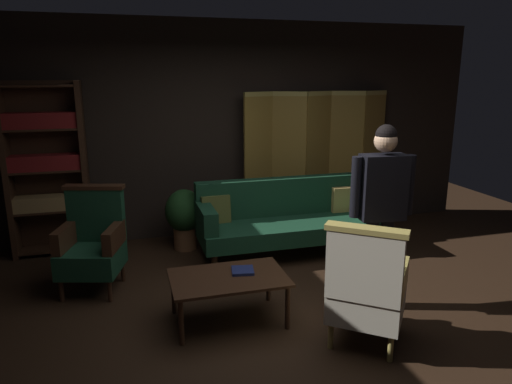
% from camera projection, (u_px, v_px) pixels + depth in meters
% --- Properties ---
extents(ground_plane, '(10.00, 10.00, 0.00)m').
position_uv_depth(ground_plane, '(280.00, 314.00, 4.25)').
color(ground_plane, black).
extents(back_wall, '(7.20, 0.10, 2.80)m').
position_uv_depth(back_wall, '(222.00, 130.00, 6.20)').
color(back_wall, black).
rests_on(back_wall, ground_plane).
extents(folding_screen, '(2.13, 0.24, 1.90)m').
position_uv_depth(folding_screen, '(317.00, 159.00, 6.43)').
color(folding_screen, olive).
rests_on(folding_screen, ground_plane).
extents(bookshelf, '(0.90, 0.32, 2.05)m').
position_uv_depth(bookshelf, '(47.00, 167.00, 5.47)').
color(bookshelf, '#382114').
rests_on(bookshelf, ground_plane).
extents(velvet_couch, '(2.12, 0.78, 0.88)m').
position_uv_depth(velvet_couch, '(285.00, 216.00, 5.64)').
color(velvet_couch, '#382114').
rests_on(velvet_couch, ground_plane).
extents(coffee_table, '(1.00, 0.64, 0.42)m').
position_uv_depth(coffee_table, '(229.00, 281.00, 4.05)').
color(coffee_table, '#382114').
rests_on(coffee_table, ground_plane).
extents(armchair_gilt_accent, '(0.81, 0.81, 1.04)m').
position_uv_depth(armchair_gilt_accent, '(366.00, 288.00, 3.67)').
color(armchair_gilt_accent, tan).
rests_on(armchair_gilt_accent, ground_plane).
extents(armchair_wing_left, '(0.72, 0.71, 1.04)m').
position_uv_depth(armchair_wing_left, '(93.00, 243.00, 4.65)').
color(armchair_wing_left, '#382114').
rests_on(armchair_wing_left, ground_plane).
extents(standing_figure, '(0.59, 0.26, 1.70)m').
position_uv_depth(standing_figure, '(382.00, 201.00, 4.15)').
color(standing_figure, black).
rests_on(standing_figure, ground_plane).
extents(potted_plant, '(0.46, 0.46, 0.76)m').
position_uv_depth(potted_plant, '(184.00, 215.00, 5.75)').
color(potted_plant, brown).
rests_on(potted_plant, ground_plane).
extents(book_navy_cloth, '(0.22, 0.22, 0.03)m').
position_uv_depth(book_navy_cloth, '(243.00, 271.00, 4.13)').
color(book_navy_cloth, navy).
rests_on(book_navy_cloth, coffee_table).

